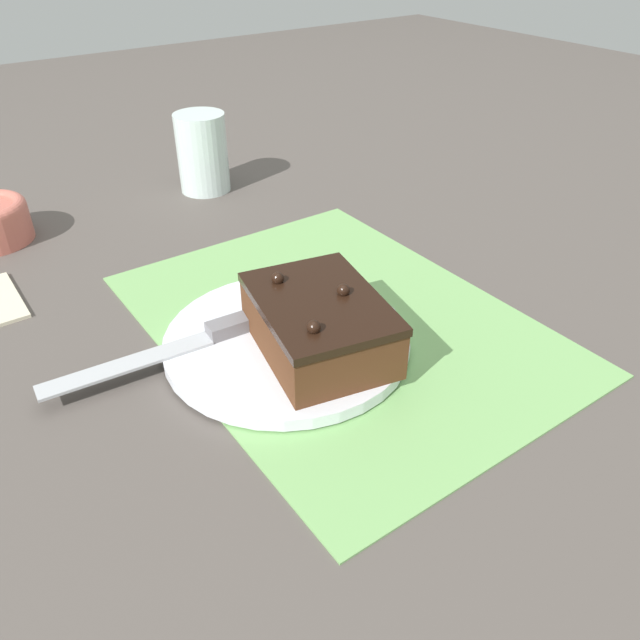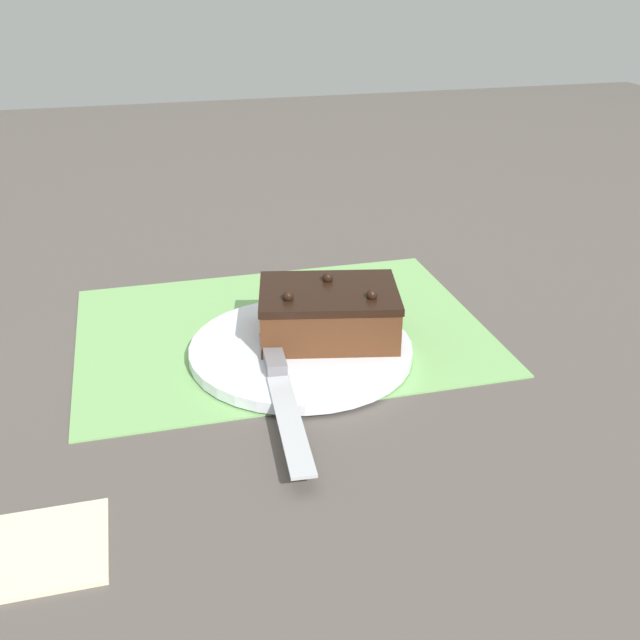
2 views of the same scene
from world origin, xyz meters
name	(u,v)px [view 2 (image 2 of 2)]	position (x,y,z in m)	size (l,w,h in m)	color
ground_plane	(282,331)	(0.00, 0.00, 0.00)	(3.00, 3.00, 0.00)	#544C47
placemat_woven	(282,329)	(0.00, 0.00, 0.00)	(0.46, 0.34, 0.00)	#7AB266
cake_plate	(301,349)	(-0.01, 0.07, 0.01)	(0.24, 0.24, 0.01)	white
chocolate_cake	(329,312)	(-0.04, 0.05, 0.04)	(0.17, 0.14, 0.06)	#512D19
serving_knife	(278,375)	(0.03, 0.13, 0.02)	(0.04, 0.23, 0.01)	slate
folded_napkin	(30,550)	(0.25, 0.30, 0.00)	(0.11, 0.09, 0.01)	beige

